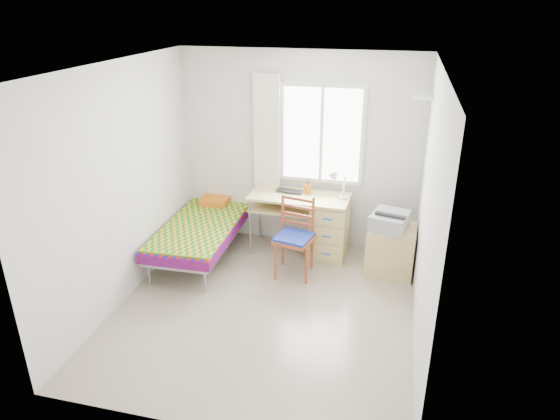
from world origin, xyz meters
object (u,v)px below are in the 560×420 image
at_px(desk, 325,224).
at_px(printer, 390,220).
at_px(bed, 204,226).
at_px(cabinet, 390,250).
at_px(chair, 296,232).

distance_m(desk, printer, 0.92).
bearing_deg(printer, bed, -165.25).
relative_size(desk, printer, 2.40).
bearing_deg(desk, cabinet, -15.74).
xyz_separation_m(desk, chair, (-0.27, -0.56, 0.11)).
xyz_separation_m(bed, desk, (1.55, 0.36, 0.04)).
xyz_separation_m(bed, printer, (2.37, 0.05, 0.32)).
distance_m(cabinet, printer, 0.41).
xyz_separation_m(chair, cabinet, (1.14, 0.27, -0.24)).
bearing_deg(printer, cabinet, 42.29).
bearing_deg(cabinet, bed, -176.18).
bearing_deg(bed, printer, 0.09).
height_order(desk, printer, printer).
height_order(desk, cabinet, desk).
relative_size(bed, cabinet, 3.13).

